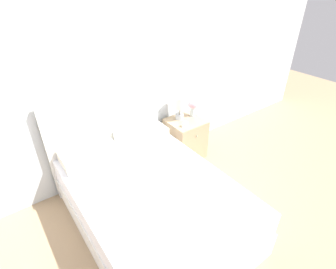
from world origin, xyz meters
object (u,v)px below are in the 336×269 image
(flower_vase, at_px, (193,105))
(nightstand, at_px, (185,138))
(bed, at_px, (149,197))
(table_lamp, at_px, (180,103))
(teacup, at_px, (186,125))

(flower_vase, bearing_deg, nightstand, -162.28)
(bed, xyz_separation_m, table_lamp, (1.02, 0.77, 0.53))
(bed, relative_size, table_lamp, 5.83)
(table_lamp, bearing_deg, bed, -142.78)
(flower_vase, bearing_deg, bed, -149.09)
(nightstand, height_order, flower_vase, flower_vase)
(bed, xyz_separation_m, nightstand, (1.06, 0.68, -0.01))
(bed, bearing_deg, teacup, 30.13)
(nightstand, bearing_deg, bed, -147.26)
(bed, height_order, table_lamp, bed)
(bed, xyz_separation_m, flower_vase, (1.22, 0.73, 0.46))
(nightstand, relative_size, flower_vase, 2.20)
(table_lamp, bearing_deg, flower_vase, -11.02)
(nightstand, relative_size, teacup, 5.69)
(bed, distance_m, teacup, 1.14)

